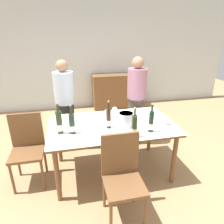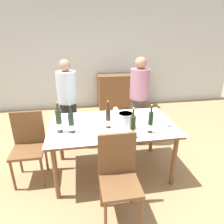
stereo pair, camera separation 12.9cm
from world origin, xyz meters
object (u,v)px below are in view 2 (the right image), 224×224
(ice_bucket, at_px, (125,120))
(wine_glass_1, at_px, (108,112))
(wine_glass_0, at_px, (116,110))
(wine_glass_2, at_px, (167,120))
(wine_bottle_1, at_px, (71,123))
(sideboard_cabinet, at_px, (123,91))
(wine_bottle_3, at_px, (59,122))
(chair_left_end, at_px, (28,142))
(wine_bottle_2, at_px, (133,128))
(person_guest_left, at_px, (139,103))
(dining_table, at_px, (112,129))
(wine_bottle_4, at_px, (150,123))
(person_host, at_px, (68,105))
(wine_bottle_0, at_px, (108,119))
(chair_near_front, at_px, (119,172))

(ice_bucket, distance_m, wine_glass_1, 0.37)
(wine_glass_0, distance_m, wine_glass_2, 0.76)
(wine_bottle_1, bearing_deg, wine_glass_2, -1.35)
(sideboard_cabinet, distance_m, ice_bucket, 2.91)
(wine_bottle_3, bearing_deg, chair_left_end, 155.59)
(wine_glass_1, height_order, wine_glass_2, wine_glass_1)
(wine_bottle_2, bearing_deg, person_guest_left, 69.77)
(dining_table, distance_m, wine_glass_0, 0.33)
(ice_bucket, height_order, wine_bottle_4, wine_bottle_4)
(chair_left_end, bearing_deg, wine_bottle_1, -21.73)
(wine_bottle_2, xyz_separation_m, wine_glass_1, (-0.21, 0.60, -0.02))
(wine_glass_2, height_order, person_guest_left, person_guest_left)
(sideboard_cabinet, distance_m, wine_bottle_4, 3.05)
(wine_glass_0, distance_m, person_host, 0.95)
(wine_bottle_0, distance_m, chair_left_end, 1.15)
(wine_bottle_3, relative_size, wine_glass_0, 2.71)
(wine_glass_1, relative_size, person_host, 0.10)
(ice_bucket, bearing_deg, wine_bottle_4, -33.64)
(wine_bottle_4, height_order, chair_left_end, wine_bottle_4)
(wine_bottle_0, bearing_deg, wine_glass_1, 82.47)
(wine_bottle_2, relative_size, wine_bottle_4, 1.02)
(ice_bucket, xyz_separation_m, chair_left_end, (-1.31, 0.23, -0.33))
(wine_bottle_2, bearing_deg, wine_glass_2, 23.20)
(sideboard_cabinet, relative_size, chair_left_end, 1.41)
(wine_bottle_0, xyz_separation_m, wine_bottle_1, (-0.47, -0.06, -0.00))
(wine_bottle_3, bearing_deg, wine_bottle_2, -18.76)
(wine_bottle_4, distance_m, wine_glass_1, 0.69)
(chair_near_front, bearing_deg, person_guest_left, 66.07)
(wine_bottle_1, bearing_deg, person_host, 94.60)
(ice_bucket, xyz_separation_m, wine_glass_2, (0.56, -0.04, -0.01))
(dining_table, bearing_deg, wine_bottle_1, -164.02)
(sideboard_cabinet, distance_m, wine_glass_2, 2.89)
(sideboard_cabinet, height_order, person_guest_left, person_guest_left)
(wine_bottle_1, distance_m, wine_bottle_4, 0.98)
(sideboard_cabinet, relative_size, chair_near_front, 1.40)
(wine_bottle_2, bearing_deg, sideboard_cabinet, 79.50)
(wine_bottle_0, relative_size, wine_bottle_4, 0.99)
(dining_table, xyz_separation_m, wine_bottle_1, (-0.54, -0.15, 0.20))
(wine_glass_2, distance_m, person_host, 1.71)
(wine_glass_0, bearing_deg, dining_table, -110.86)
(person_guest_left, bearing_deg, person_host, 175.23)
(ice_bucket, distance_m, wine_glass_0, 0.41)
(wine_bottle_4, relative_size, chair_left_end, 0.39)
(wine_bottle_0, bearing_deg, wine_bottle_1, -173.21)
(wine_bottle_3, distance_m, person_host, 1.00)
(sideboard_cabinet, height_order, wine_bottle_1, wine_bottle_1)
(wine_bottle_1, bearing_deg, sideboard_cabinet, 65.49)
(chair_left_end, bearing_deg, wine_glass_0, 7.91)
(chair_near_front, height_order, person_guest_left, person_guest_left)
(wine_bottle_1, bearing_deg, wine_bottle_3, 167.02)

